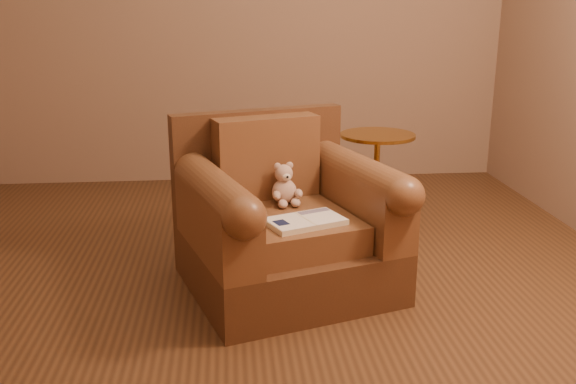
{
  "coord_description": "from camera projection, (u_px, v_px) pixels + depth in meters",
  "views": [
    {
      "loc": [
        -0.05,
        -2.81,
        1.32
      ],
      "look_at": [
        0.21,
        -0.04,
        0.49
      ],
      "focal_mm": 40.0,
      "sensor_mm": 36.0,
      "label": 1
    }
  ],
  "objects": [
    {
      "name": "floor",
      "position": [
        245.0,
        288.0,
        3.07
      ],
      "size": [
        4.0,
        4.0,
        0.0
      ],
      "primitive_type": "plane",
      "color": "#52331C",
      "rests_on": "ground"
    },
    {
      "name": "armchair",
      "position": [
        284.0,
        223.0,
        3.03
      ],
      "size": [
        1.1,
        1.07,
        0.8
      ],
      "rotation": [
        0.0,
        0.0,
        0.31
      ],
      "color": "#4F2E1A",
      "rests_on": "floor"
    },
    {
      "name": "teddy_bear",
      "position": [
        285.0,
        188.0,
        3.07
      ],
      "size": [
        0.15,
        0.17,
        0.2
      ],
      "rotation": [
        0.0,
        0.0,
        0.23
      ],
      "color": "tan",
      "rests_on": "armchair"
    },
    {
      "name": "guidebook",
      "position": [
        305.0,
        221.0,
        2.8
      ],
      "size": [
        0.38,
        0.31,
        0.03
      ],
      "rotation": [
        0.0,
        0.0,
        0.39
      ],
      "color": "beige",
      "rests_on": "armchair"
    },
    {
      "name": "side_table",
      "position": [
        376.0,
        180.0,
        3.71
      ],
      "size": [
        0.43,
        0.43,
        0.6
      ],
      "color": "#BC8933",
      "rests_on": "floor"
    }
  ]
}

